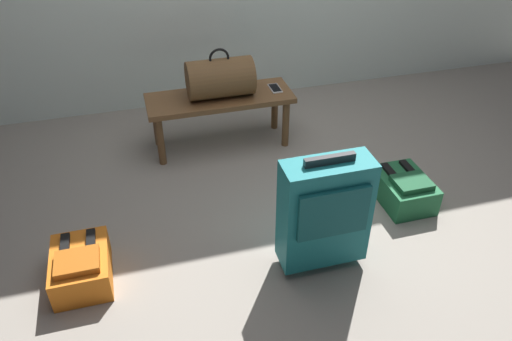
{
  "coord_description": "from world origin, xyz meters",
  "views": [
    {
      "loc": [
        -0.89,
        -2.17,
        1.92
      ],
      "look_at": [
        -0.26,
        0.1,
        0.25
      ],
      "focal_mm": 34.65,
      "sensor_mm": 36.0,
      "label": 1
    }
  ],
  "objects_px": {
    "backpack_green": "(404,189)",
    "backpack_orange": "(81,266)",
    "suitcase_upright_teal": "(325,212)",
    "cell_phone": "(275,88)",
    "duffel_bag_brown": "(220,78)",
    "bench": "(220,104)"
  },
  "relations": [
    {
      "from": "cell_phone",
      "to": "duffel_bag_brown",
      "type": "bearing_deg",
      "value": -179.53
    },
    {
      "from": "bench",
      "to": "suitcase_upright_teal",
      "type": "xyz_separation_m",
      "value": [
        0.25,
        -1.29,
        0.02
      ]
    },
    {
      "from": "suitcase_upright_teal",
      "to": "backpack_orange",
      "type": "xyz_separation_m",
      "value": [
        -1.21,
        0.21,
        -0.25
      ]
    },
    {
      "from": "backpack_orange",
      "to": "duffel_bag_brown",
      "type": "bearing_deg",
      "value": 48.35
    },
    {
      "from": "duffel_bag_brown",
      "to": "suitcase_upright_teal",
      "type": "height_order",
      "value": "duffel_bag_brown"
    },
    {
      "from": "bench",
      "to": "cell_phone",
      "type": "xyz_separation_m",
      "value": [
        0.4,
        0.0,
        0.06
      ]
    },
    {
      "from": "duffel_bag_brown",
      "to": "suitcase_upright_teal",
      "type": "distance_m",
      "value": 1.33
    },
    {
      "from": "bench",
      "to": "backpack_green",
      "type": "relative_size",
      "value": 2.63
    },
    {
      "from": "duffel_bag_brown",
      "to": "suitcase_upright_teal",
      "type": "relative_size",
      "value": 0.65
    },
    {
      "from": "backpack_green",
      "to": "backpack_orange",
      "type": "distance_m",
      "value": 1.89
    },
    {
      "from": "bench",
      "to": "backpack_orange",
      "type": "relative_size",
      "value": 2.63
    },
    {
      "from": "bench",
      "to": "duffel_bag_brown",
      "type": "relative_size",
      "value": 2.27
    },
    {
      "from": "bench",
      "to": "backpack_green",
      "type": "height_order",
      "value": "bench"
    },
    {
      "from": "bench",
      "to": "suitcase_upright_teal",
      "type": "relative_size",
      "value": 1.48
    },
    {
      "from": "duffel_bag_brown",
      "to": "cell_phone",
      "type": "height_order",
      "value": "duffel_bag_brown"
    },
    {
      "from": "duffel_bag_brown",
      "to": "cell_phone",
      "type": "bearing_deg",
      "value": 0.47
    },
    {
      "from": "backpack_green",
      "to": "bench",
      "type": "bearing_deg",
      "value": 134.56
    },
    {
      "from": "suitcase_upright_teal",
      "to": "cell_phone",
      "type": "bearing_deg",
      "value": 83.53
    },
    {
      "from": "bench",
      "to": "suitcase_upright_teal",
      "type": "height_order",
      "value": "suitcase_upright_teal"
    },
    {
      "from": "duffel_bag_brown",
      "to": "backpack_orange",
      "type": "bearing_deg",
      "value": -131.65
    },
    {
      "from": "suitcase_upright_teal",
      "to": "backpack_orange",
      "type": "distance_m",
      "value": 1.25
    },
    {
      "from": "cell_phone",
      "to": "backpack_orange",
      "type": "height_order",
      "value": "cell_phone"
    }
  ]
}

